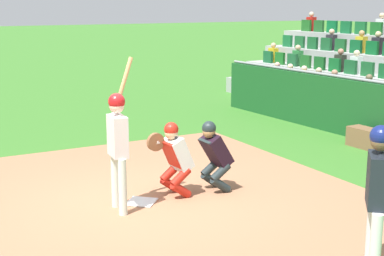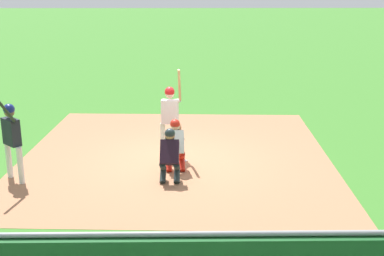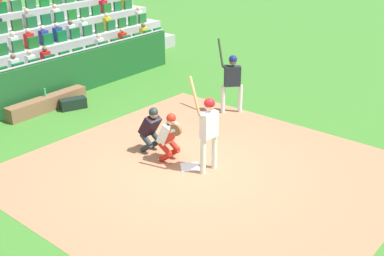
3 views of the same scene
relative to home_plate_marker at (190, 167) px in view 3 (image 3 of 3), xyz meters
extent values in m
plane|color=#377327|center=(0.00, 0.00, -0.02)|extent=(160.00, 160.00, 0.00)
cube|color=#A46D4C|center=(0.00, 0.50, -0.01)|extent=(8.33, 8.77, 0.01)
cube|color=white|center=(0.00, 0.00, 0.00)|extent=(0.62, 0.62, 0.02)
cylinder|color=silver|center=(-0.34, 0.48, 0.42)|extent=(0.15, 0.15, 0.88)
cylinder|color=silver|center=(0.04, 0.43, 0.42)|extent=(0.15, 0.15, 0.88)
cube|color=silver|center=(-0.15, 0.45, 1.18)|extent=(0.46, 0.27, 0.62)
sphere|color=beige|center=(-0.15, 0.45, 1.64)|extent=(0.23, 0.23, 0.23)
sphere|color=red|center=(-0.15, 0.45, 1.71)|extent=(0.25, 0.25, 0.25)
cylinder|color=silver|center=(-0.10, 0.42, 1.47)|extent=(0.47, 0.20, 0.14)
cylinder|color=silver|center=(0.07, 0.40, 1.47)|extent=(0.18, 0.16, 0.13)
cylinder|color=tan|center=(0.10, 0.22, 1.91)|extent=(0.09, 0.35, 0.85)
sphere|color=black|center=(0.11, 0.37, 1.50)|extent=(0.06, 0.06, 0.06)
cylinder|color=red|center=(-0.16, -0.64, 0.14)|extent=(0.16, 0.39, 0.34)
cylinder|color=red|center=(-0.16, -0.64, 0.36)|extent=(0.16, 0.39, 0.33)
cylinder|color=red|center=(0.16, -0.63, 0.14)|extent=(0.16, 0.39, 0.34)
cylinder|color=red|center=(0.16, -0.63, 0.36)|extent=(0.16, 0.39, 0.33)
cube|color=white|center=(0.00, -0.68, 0.72)|extent=(0.44, 0.46, 0.60)
cube|color=red|center=(0.00, -0.56, 0.72)|extent=(0.39, 0.25, 0.44)
sphere|color=tan|center=(0.00, -0.56, 1.08)|extent=(0.22, 0.22, 0.22)
cube|color=black|center=(0.00, -0.56, 1.08)|extent=(0.20, 0.13, 0.20)
sphere|color=red|center=(0.00, -0.56, 1.14)|extent=(0.24, 0.24, 0.24)
cylinder|color=brown|center=(0.11, -0.33, 0.93)|extent=(0.08, 0.30, 0.30)
cylinder|color=white|center=(0.15, -0.51, 0.86)|extent=(0.17, 0.40, 0.22)
cylinder|color=#202B2C|center=(-0.27, -1.36, 0.14)|extent=(0.16, 0.39, 0.34)
cylinder|color=#202B2C|center=(-0.27, -1.36, 0.36)|extent=(0.16, 0.39, 0.33)
cylinder|color=#202B2C|center=(0.05, -1.37, 0.14)|extent=(0.16, 0.39, 0.34)
cylinder|color=#202B2C|center=(0.05, -1.37, 0.36)|extent=(0.16, 0.39, 0.33)
cube|color=black|center=(-0.11, -1.37, 0.70)|extent=(0.44, 0.51, 0.59)
cube|color=#202B2C|center=(-0.11, -1.26, 0.70)|extent=(0.39, 0.30, 0.42)
sphere|color=#A97C4D|center=(-0.10, -1.23, 1.04)|extent=(0.22, 0.22, 0.22)
cube|color=black|center=(-0.10, -1.23, 1.04)|extent=(0.20, 0.15, 0.19)
sphere|color=#202B2C|center=(-0.10, -1.23, 1.10)|extent=(0.24, 0.24, 0.24)
cube|color=#184F22|center=(0.00, -6.46, 0.67)|extent=(13.03, 0.24, 1.37)
cylinder|color=gray|center=(0.00, -6.46, 1.40)|extent=(13.03, 0.07, 0.07)
cube|color=brown|center=(-0.33, -5.91, 0.20)|extent=(2.81, 0.40, 0.44)
cylinder|color=green|center=(-0.33, -5.98, 0.55)|extent=(0.07, 0.07, 0.25)
cube|color=black|center=(-0.88, -5.36, 0.15)|extent=(0.88, 0.65, 0.34)
cylinder|color=silver|center=(-3.87, -1.03, 0.42)|extent=(0.18, 0.18, 0.87)
cylinder|color=silver|center=(-3.48, -1.41, 0.42)|extent=(0.18, 0.18, 0.87)
cube|color=black|center=(-3.67, -1.22, 1.16)|extent=(0.50, 0.49, 0.61)
sphere|color=brown|center=(-3.67, -1.22, 1.61)|extent=(0.22, 0.22, 0.22)
sphere|color=navy|center=(-3.67, -1.22, 1.68)|extent=(0.25, 0.25, 0.25)
cylinder|color=black|center=(-3.65, -1.27, 1.45)|extent=(0.39, 0.44, 0.14)
cylinder|color=black|center=(-3.51, -1.41, 1.45)|extent=(0.14, 0.18, 0.13)
cylinder|color=#232C20|center=(-3.63, -1.65, 1.83)|extent=(0.37, 0.44, 0.75)
sphere|color=black|center=(-3.49, -1.46, 1.47)|extent=(0.06, 0.06, 0.06)
cube|color=#135824|center=(-8.24, -8.27, 0.74)|extent=(0.44, 0.10, 0.42)
cube|color=#0E5321|center=(-7.58, -8.27, 0.74)|extent=(0.44, 0.10, 0.42)
cube|color=gold|center=(-7.58, -8.50, 0.79)|extent=(0.32, 0.22, 0.52)
sphere|color=brown|center=(-7.58, -8.50, 1.15)|extent=(0.19, 0.19, 0.19)
cube|color=#1B562C|center=(-6.93, -8.27, 0.74)|extent=(0.44, 0.10, 0.42)
cube|color=#135021|center=(-6.27, -8.27, 0.74)|extent=(0.44, 0.10, 0.42)
cube|color=red|center=(-6.27, -8.50, 0.79)|extent=(0.32, 0.22, 0.52)
sphere|color=#DAA386|center=(-6.27, -8.50, 1.15)|extent=(0.19, 0.19, 0.19)
cube|color=#1A531F|center=(-5.61, -8.27, 0.74)|extent=(0.44, 0.10, 0.42)
cube|color=#195D23|center=(-4.95, -8.27, 0.74)|extent=(0.44, 0.10, 0.42)
cube|color=white|center=(-4.95, -8.50, 0.79)|extent=(0.32, 0.22, 0.52)
sphere|color=beige|center=(-4.95, -8.50, 1.15)|extent=(0.19, 0.19, 0.19)
cube|color=#1B4F23|center=(-4.29, -8.27, 0.74)|extent=(0.44, 0.10, 0.42)
cube|color=#0F5B25|center=(-3.63, -8.27, 0.74)|extent=(0.44, 0.10, 0.42)
cube|color=#1A5627|center=(-2.97, -8.27, 0.74)|extent=(0.44, 0.10, 0.42)
cube|color=#13532A|center=(-2.31, -8.27, 0.74)|extent=(0.44, 0.10, 0.42)
cube|color=red|center=(-2.31, -8.50, 0.79)|extent=(0.32, 0.22, 0.52)
sphere|color=brown|center=(-2.31, -8.50, 1.15)|extent=(0.19, 0.19, 0.19)
cube|color=#185A2B|center=(-1.65, -8.27, 0.74)|extent=(0.44, 0.10, 0.42)
cube|color=white|center=(-1.65, -8.50, 0.79)|extent=(0.32, 0.22, 0.52)
sphere|color=tan|center=(-1.65, -8.50, 1.15)|extent=(0.19, 0.19, 0.19)
cube|color=#135B29|center=(-0.99, -8.27, 0.74)|extent=(0.44, 0.10, 0.42)
cube|color=silver|center=(-0.99, -8.50, 0.79)|extent=(0.32, 0.22, 0.52)
sphere|color=brown|center=(-0.99, -8.50, 1.15)|extent=(0.19, 0.19, 0.19)
cube|color=#155A22|center=(-0.33, -8.27, 0.74)|extent=(0.44, 0.10, 0.42)
cube|color=#1A5924|center=(-8.24, -9.16, 1.28)|extent=(0.44, 0.10, 0.42)
cube|color=silver|center=(-8.24, -9.39, 1.33)|extent=(0.32, 0.22, 0.52)
sphere|color=#DBB27B|center=(-8.24, -9.39, 1.69)|extent=(0.19, 0.19, 0.19)
cube|color=#12581F|center=(-7.58, -9.16, 1.28)|extent=(0.44, 0.10, 0.42)
cube|color=#195324|center=(-6.93, -9.16, 1.28)|extent=(0.44, 0.10, 0.42)
cube|color=#18552C|center=(-6.27, -9.16, 1.28)|extent=(0.44, 0.10, 0.42)
cube|color=gold|center=(-6.27, -9.39, 1.33)|extent=(0.32, 0.22, 0.52)
sphere|color=beige|center=(-6.27, -9.39, 1.69)|extent=(0.19, 0.19, 0.19)
cube|color=#1B5827|center=(-5.61, -9.16, 1.28)|extent=(0.44, 0.10, 0.42)
cube|color=#18562C|center=(-4.95, -9.16, 1.28)|extent=(0.44, 0.10, 0.42)
cube|color=silver|center=(-4.95, -9.39, 1.33)|extent=(0.32, 0.22, 0.52)
sphere|color=beige|center=(-4.95, -9.39, 1.69)|extent=(0.19, 0.19, 0.19)
cube|color=#135827|center=(-4.29, -9.16, 1.28)|extent=(0.44, 0.10, 0.42)
cube|color=silver|center=(-4.29, -9.39, 1.33)|extent=(0.32, 0.22, 0.52)
sphere|color=brown|center=(-4.29, -9.39, 1.69)|extent=(0.19, 0.19, 0.19)
cube|color=#0E592A|center=(-3.63, -9.16, 1.28)|extent=(0.44, 0.10, 0.42)
cube|color=navy|center=(-3.63, -9.39, 1.33)|extent=(0.32, 0.22, 0.52)
sphere|color=beige|center=(-3.63, -9.39, 1.69)|extent=(0.19, 0.19, 0.19)
cube|color=#0F5B2B|center=(-2.97, -9.16, 1.28)|extent=(0.44, 0.10, 0.42)
cube|color=navy|center=(-2.97, -9.39, 1.33)|extent=(0.32, 0.22, 0.52)
sphere|color=beige|center=(-2.97, -9.39, 1.69)|extent=(0.19, 0.19, 0.19)
cube|color=#155820|center=(-2.31, -9.16, 1.28)|extent=(0.44, 0.10, 0.42)
cube|color=red|center=(-2.31, -9.39, 1.33)|extent=(0.32, 0.22, 0.52)
sphere|color=#D2A78D|center=(-2.31, -9.39, 1.69)|extent=(0.19, 0.19, 0.19)
cube|color=#1C5928|center=(-1.65, -9.16, 1.28)|extent=(0.44, 0.10, 0.42)
cube|color=silver|center=(-1.65, -9.39, 1.33)|extent=(0.32, 0.22, 0.52)
sphere|color=beige|center=(-1.65, -9.39, 1.69)|extent=(0.19, 0.19, 0.19)
cube|color=#155220|center=(-0.99, -9.16, 1.28)|extent=(0.44, 0.10, 0.42)
cube|color=#195A28|center=(-8.24, -10.04, 1.82)|extent=(0.44, 0.10, 0.42)
cube|color=gold|center=(-8.24, -10.28, 1.87)|extent=(0.32, 0.22, 0.52)
cube|color=#14592B|center=(-7.58, -10.04, 1.82)|extent=(0.44, 0.10, 0.42)
cube|color=#1A581F|center=(-6.93, -10.04, 1.82)|extent=(0.44, 0.10, 0.42)
cube|color=red|center=(-6.93, -10.28, 1.87)|extent=(0.32, 0.22, 0.52)
cube|color=#125D27|center=(-6.27, -10.04, 1.82)|extent=(0.44, 0.10, 0.42)
cube|color=#175626|center=(-5.61, -10.04, 1.82)|extent=(0.44, 0.10, 0.42)
cube|color=#165D1F|center=(-4.95, -10.04, 1.82)|extent=(0.44, 0.10, 0.42)
cube|color=#11502A|center=(-4.29, -10.04, 1.82)|extent=(0.44, 0.10, 0.42)
cube|color=silver|center=(-4.29, -10.28, 1.87)|extent=(0.32, 0.22, 0.52)
sphere|color=tan|center=(-4.29, -10.28, 2.23)|extent=(0.19, 0.19, 0.19)
cube|color=#12502C|center=(-3.63, -10.04, 1.82)|extent=(0.44, 0.10, 0.42)
cube|color=#16502A|center=(-2.97, -10.04, 1.82)|extent=(0.44, 0.10, 0.42)
cube|color=gray|center=(-2.97, -10.28, 1.87)|extent=(0.32, 0.22, 0.52)
sphere|color=#D1A18A|center=(-2.97, -10.28, 2.23)|extent=(0.19, 0.19, 0.19)
cube|color=#1B4F1F|center=(-2.31, -10.04, 1.82)|extent=(0.44, 0.10, 0.42)
cube|color=#185326|center=(-1.65, -10.04, 1.82)|extent=(0.44, 0.10, 0.42)
cube|color=#0E5D1F|center=(-4.29, -10.93, 2.36)|extent=(0.44, 0.10, 0.42)
cube|color=#1A552D|center=(-3.63, -10.93, 2.36)|extent=(0.44, 0.10, 0.42)
cube|color=#1C592B|center=(-2.97, -10.93, 2.36)|extent=(0.44, 0.10, 0.42)
cube|color=silver|center=(-2.97, -11.16, 2.41)|extent=(0.32, 0.22, 0.52)
cube|color=#0E5120|center=(-2.31, -10.93, 2.36)|extent=(0.44, 0.10, 0.42)
camera|label=1|loc=(-7.88, 3.81, 3.12)|focal=53.11mm
camera|label=2|loc=(0.24, -11.97, 4.38)|focal=46.53mm
camera|label=3|loc=(8.36, 6.50, 5.61)|focal=46.05mm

